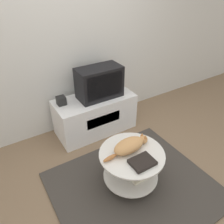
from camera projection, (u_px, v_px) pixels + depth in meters
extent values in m
plane|color=#7F664C|center=(134.00, 188.00, 2.46)|extent=(12.00, 12.00, 0.00)
cube|color=silver|center=(69.00, 40.00, 2.84)|extent=(8.00, 0.05, 2.60)
cube|color=#3D3833|center=(134.00, 187.00, 2.45)|extent=(1.71, 1.50, 0.02)
cube|color=white|center=(95.00, 114.00, 3.22)|extent=(1.14, 0.53, 0.55)
cube|color=silver|center=(104.00, 120.00, 3.00)|extent=(0.51, 0.01, 0.15)
cube|color=black|center=(99.00, 83.00, 2.99)|extent=(0.61, 0.32, 0.44)
cube|color=black|center=(105.00, 86.00, 2.87)|extent=(0.53, 0.01, 0.34)
cube|color=black|center=(61.00, 101.00, 2.89)|extent=(0.11, 0.11, 0.11)
cylinder|color=#B2B2B7|center=(130.00, 181.00, 2.50)|extent=(0.29, 0.29, 0.01)
cylinder|color=#B7B7BC|center=(131.00, 169.00, 2.39)|extent=(0.04, 0.04, 0.43)
cylinder|color=silver|center=(131.00, 174.00, 2.44)|extent=(0.61, 0.61, 0.01)
cylinder|color=silver|center=(132.00, 154.00, 2.26)|extent=(0.69, 0.69, 0.02)
cube|color=beige|center=(137.00, 177.00, 2.38)|extent=(0.17, 0.15, 0.03)
cube|color=#2D478C|center=(125.00, 171.00, 2.46)|extent=(0.16, 0.15, 0.01)
cube|color=black|center=(142.00, 162.00, 2.13)|extent=(0.24, 0.19, 0.04)
ellipsoid|color=tan|center=(129.00, 146.00, 2.26)|extent=(0.37, 0.21, 0.13)
sphere|color=tan|center=(143.00, 139.00, 2.37)|extent=(0.09, 0.09, 0.09)
cone|color=#B2703D|center=(142.00, 134.00, 2.36)|extent=(0.04, 0.04, 0.04)
cone|color=#B2703D|center=(145.00, 137.00, 2.32)|extent=(0.04, 0.04, 0.04)
ellipsoid|color=#B2703D|center=(110.00, 158.00, 2.16)|extent=(0.17, 0.05, 0.05)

